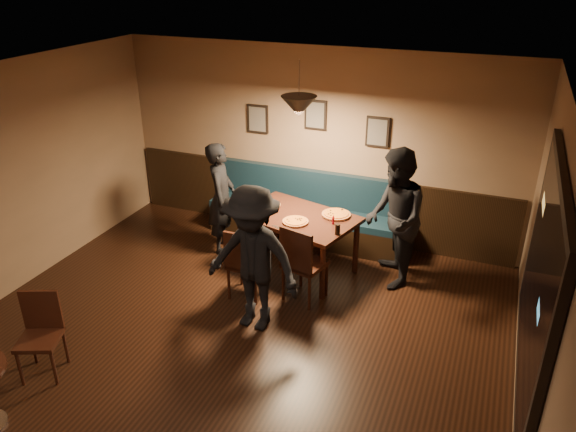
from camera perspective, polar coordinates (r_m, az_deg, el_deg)
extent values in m
plane|color=black|center=(5.97, -9.00, -15.75)|extent=(7.00, 7.00, 0.00)
plane|color=silver|center=(4.66, -11.35, 11.27)|extent=(7.00, 7.00, 0.00)
plane|color=#8C704F|center=(8.09, 2.87, 7.34)|extent=(6.00, 0.00, 6.00)
plane|color=#8C704F|center=(4.56, 24.86, -10.51)|extent=(0.00, 7.00, 7.00)
cube|color=black|center=(8.39, 2.67, 1.43)|extent=(5.88, 0.06, 1.00)
cube|color=black|center=(4.93, 24.52, -6.25)|extent=(0.06, 2.56, 1.86)
plane|color=black|center=(4.93, 24.17, -6.19)|extent=(0.00, 2.40, 2.40)
cube|color=black|center=(8.30, -3.12, 9.96)|extent=(0.32, 0.04, 0.42)
cube|color=black|center=(7.94, 2.87, 10.37)|extent=(0.32, 0.04, 0.42)
cube|color=black|center=(7.74, 9.21, 8.54)|extent=(0.32, 0.04, 0.42)
cone|color=black|center=(6.75, 1.13, 11.23)|extent=(0.44, 0.44, 0.25)
cube|color=#311C0D|center=(7.42, 1.01, -2.77)|extent=(1.69, 1.31, 0.80)
imported|color=black|center=(7.82, -6.86, 1.86)|extent=(0.55, 0.68, 1.61)
imported|color=black|center=(7.05, 10.93, -0.27)|extent=(0.95, 1.06, 1.81)
imported|color=black|center=(6.10, -3.66, -4.50)|extent=(1.16, 0.73, 1.73)
cylinder|color=orange|center=(7.51, -2.02, 1.14)|extent=(0.37, 0.37, 0.04)
cylinder|color=orange|center=(7.04, 0.77, -0.56)|extent=(0.35, 0.35, 0.04)
cylinder|color=gold|center=(7.25, 4.99, 0.17)|extent=(0.46, 0.46, 0.04)
cylinder|color=black|center=(6.76, 5.13, -1.37)|extent=(0.08, 0.08, 0.14)
cylinder|color=maroon|center=(7.01, 4.68, -0.38)|extent=(0.04, 0.04, 0.13)
cube|color=#20793D|center=(7.63, -2.03, 1.41)|extent=(0.16, 0.16, 0.01)
cube|color=#217F37|center=(7.23, -3.68, -0.02)|extent=(0.21, 0.21, 0.01)
cube|color=silver|center=(6.89, -0.53, -1.32)|extent=(0.19, 0.09, 0.00)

